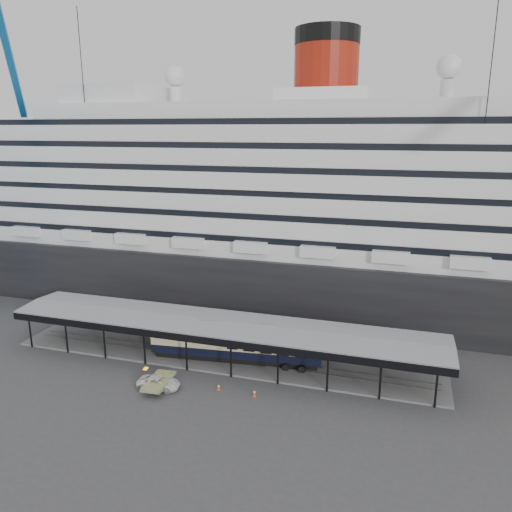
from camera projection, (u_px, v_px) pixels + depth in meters
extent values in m
plane|color=#38383B|center=(206.00, 377.00, 59.85)|extent=(200.00, 200.00, 0.00)
cube|color=black|center=(275.00, 268.00, 88.25)|extent=(130.00, 30.00, 10.00)
cylinder|color=maroon|center=(326.00, 73.00, 77.95)|extent=(10.00, 10.00, 9.00)
cylinder|color=black|center=(327.00, 37.00, 76.65)|extent=(10.10, 10.10, 2.50)
sphere|color=silver|center=(175.00, 76.00, 85.25)|extent=(3.60, 3.60, 3.60)
sphere|color=silver|center=(449.00, 67.00, 72.77)|extent=(3.60, 3.60, 3.60)
cube|color=slate|center=(221.00, 358.00, 64.45)|extent=(56.00, 8.00, 0.24)
cube|color=slate|center=(219.00, 359.00, 63.74)|extent=(54.00, 0.08, 0.10)
cube|color=slate|center=(223.00, 355.00, 65.08)|extent=(54.00, 0.08, 0.10)
cube|color=black|center=(207.00, 341.00, 59.21)|extent=(56.00, 0.18, 0.90)
cube|color=black|center=(232.00, 315.00, 67.55)|extent=(56.00, 0.18, 0.90)
cube|color=slate|center=(220.00, 322.00, 63.20)|extent=(56.00, 9.00, 0.24)
cube|color=#1C83D4|center=(10.00, 59.00, 75.51)|extent=(12.92, 17.86, 16.80)
cylinder|color=black|center=(89.00, 162.00, 82.44)|extent=(0.12, 0.12, 47.21)
cylinder|color=black|center=(480.00, 171.00, 64.17)|extent=(0.12, 0.12, 47.21)
imported|color=white|center=(159.00, 383.00, 57.11)|extent=(5.06, 2.62, 1.36)
cube|color=black|center=(236.00, 357.00, 63.74)|extent=(20.98, 4.51, 0.69)
cube|color=black|center=(236.00, 351.00, 63.52)|extent=(22.01, 5.01, 1.09)
cube|color=beige|center=(236.00, 342.00, 63.22)|extent=(22.01, 5.05, 1.29)
cube|color=black|center=(236.00, 336.00, 63.01)|extent=(22.01, 5.01, 0.40)
cube|color=red|center=(160.00, 387.00, 57.47)|extent=(0.40, 0.40, 0.03)
cone|color=red|center=(160.00, 384.00, 57.39)|extent=(0.33, 0.33, 0.67)
cylinder|color=white|center=(160.00, 384.00, 57.37)|extent=(0.21, 0.21, 0.13)
cube|color=#E04A0C|center=(219.00, 390.00, 56.87)|extent=(0.49, 0.49, 0.03)
cone|color=#E04A0C|center=(219.00, 387.00, 56.78)|extent=(0.42, 0.42, 0.74)
cylinder|color=white|center=(219.00, 386.00, 56.76)|extent=(0.24, 0.24, 0.14)
cube|color=#E84A0C|center=(254.00, 396.00, 55.53)|extent=(0.48, 0.48, 0.03)
cone|color=#E84A0C|center=(254.00, 393.00, 55.42)|extent=(0.40, 0.40, 0.81)
cylinder|color=white|center=(254.00, 392.00, 55.40)|extent=(0.26, 0.26, 0.16)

